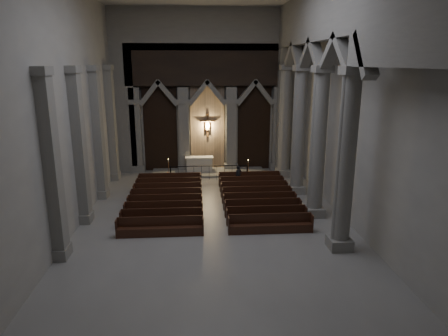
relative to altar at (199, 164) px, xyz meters
name	(u,v)px	position (x,y,z in m)	size (l,w,h in m)	color
room	(214,75)	(0.68, -10.92, 6.91)	(24.00, 24.10, 12.00)	gray
sanctuary_wall	(207,84)	(0.68, 0.62, 5.93)	(14.00, 0.77, 12.00)	gray
right_arcade	(324,69)	(6.18, -9.59, 7.14)	(1.00, 24.00, 12.00)	gray
left_pilasters	(90,142)	(-6.07, -7.42, 3.22)	(0.60, 13.00, 8.03)	gray
sanctuary_step	(208,172)	(0.68, -0.32, -0.61)	(8.50, 2.60, 0.15)	gray
altar	(199,164)	(0.00, 0.00, 0.00)	(2.11, 0.85, 1.07)	beige
altar_rail	(209,170)	(0.68, -2.10, 0.04)	(5.56, 0.09, 1.09)	black
candle_stand_left	(169,173)	(-2.24, -1.44, -0.29)	(0.25, 0.25, 1.47)	#AE6D35
candle_stand_right	(248,172)	(3.55, -1.57, -0.33)	(0.22, 0.22, 1.32)	#AE6D35
pews	(212,201)	(0.68, -7.52, -0.38)	(9.60, 8.35, 0.94)	black
worshipper	(239,175)	(2.64, -3.46, 0.00)	(0.50, 0.33, 1.37)	black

